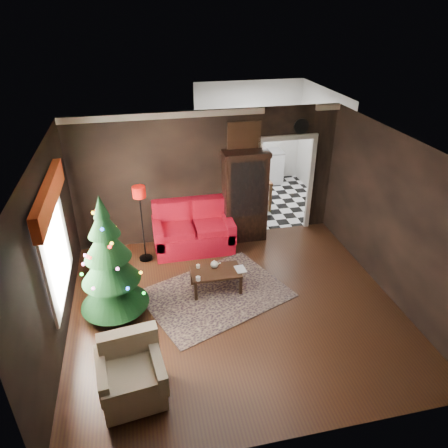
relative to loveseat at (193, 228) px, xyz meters
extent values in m
plane|color=black|center=(0.40, -2.05, -0.50)|extent=(5.50, 5.50, 0.00)
plane|color=white|center=(0.40, -2.05, 2.30)|extent=(5.50, 5.50, 0.00)
plane|color=black|center=(0.40, 0.45, 0.90)|extent=(5.50, 0.00, 5.50)
plane|color=black|center=(0.40, -4.55, 0.90)|extent=(5.50, 0.00, 5.50)
plane|color=black|center=(-2.35, -2.05, 0.90)|extent=(0.00, 5.50, 5.50)
plane|color=black|center=(3.15, -2.05, 0.90)|extent=(0.00, 5.50, 5.50)
cube|color=white|center=(-2.31, -1.85, 0.95)|extent=(0.05, 1.60, 1.40)
cube|color=#A63516|center=(-2.23, -1.85, 1.77)|extent=(0.12, 2.10, 0.35)
plane|color=white|center=(2.10, 1.95, -0.50)|extent=(3.00, 3.00, 0.00)
cube|color=white|center=(2.10, 3.40, 1.20)|extent=(0.70, 0.06, 0.70)
cube|color=#5E4858|center=(0.15, -1.63, -0.49)|extent=(2.87, 2.51, 0.01)
cylinder|color=white|center=(-0.12, -1.32, -0.07)|extent=(0.08, 0.08, 0.06)
cylinder|color=white|center=(-0.17, -1.70, -0.06)|extent=(0.10, 0.10, 0.07)
imported|color=#81644E|center=(0.52, -1.55, 0.03)|extent=(0.18, 0.03, 0.24)
cylinder|color=white|center=(2.35, 0.40, 1.88)|extent=(0.32, 0.32, 0.06)
cube|color=#AC6F48|center=(1.15, 0.41, 1.75)|extent=(0.62, 0.05, 0.52)
cube|color=white|center=(2.10, 3.15, -0.05)|extent=(1.80, 0.60, 0.90)
camera|label=1|loc=(-0.97, -7.44, 4.15)|focal=33.14mm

